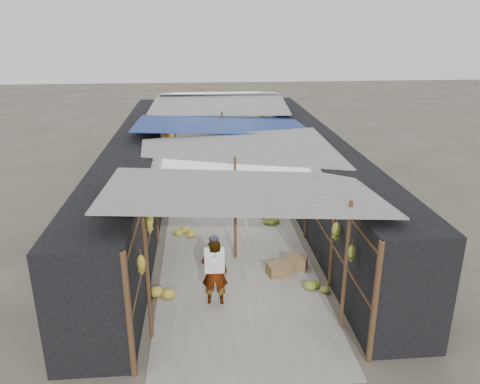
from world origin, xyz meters
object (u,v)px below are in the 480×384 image
object	(u,v)px
black_basin	(272,200)
shopper_blue	(221,157)
vendor_elderly	(215,272)
vendor_seated	(262,206)
crate_near	(278,269)

from	to	relation	value
black_basin	shopper_blue	world-z (taller)	shopper_blue
vendor_elderly	shopper_blue	size ratio (longest dim) A/B	1.02
black_basin	vendor_seated	bearing A→B (deg)	-111.43
crate_near	shopper_blue	world-z (taller)	shopper_blue
vendor_seated	shopper_blue	bearing A→B (deg)	167.60
black_basin	vendor_elderly	world-z (taller)	vendor_elderly
shopper_blue	vendor_seated	distance (m)	4.47
vendor_elderly	vendor_seated	size ratio (longest dim) A/B	1.78
shopper_blue	black_basin	bearing A→B (deg)	-71.28
shopper_blue	vendor_elderly	bearing A→B (deg)	-100.52
crate_near	vendor_elderly	world-z (taller)	vendor_elderly
black_basin	shopper_blue	size ratio (longest dim) A/B	0.45
vendor_elderly	vendor_seated	bearing A→B (deg)	-103.47
black_basin	shopper_blue	bearing A→B (deg)	115.47
black_basin	vendor_seated	distance (m)	1.36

